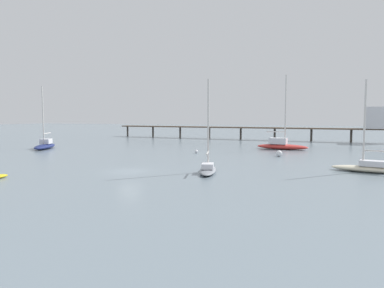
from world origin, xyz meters
The scene contains 8 objects.
ground_plane centered at (0.00, 0.00, 0.00)m, with size 400.00×400.00×0.00m, color slate.
pier centered at (17.92, 53.78, 4.44)m, with size 69.85×7.64×7.88m.
sailboat_red centered at (12.49, 31.11, 0.83)m, with size 9.23×3.53×13.05m.
sailboat_navy centered at (-27.55, 17.38, 0.72)m, with size 5.72×8.81×11.16m.
sailboat_gray centered at (8.05, 2.11, 0.60)m, with size 3.29×6.89×9.71m.
sailboat_cream centered at (23.73, 8.28, 0.61)m, with size 7.29×3.34×9.68m.
mooring_buoy_outer centered at (13.38, 19.58, 0.45)m, with size 0.90×0.90×0.90m, color silver.
mooring_buoy_inner centered at (0.55, 19.67, 0.28)m, with size 0.55×0.55×0.55m, color silver.
Camera 1 is at (19.02, -32.44, 5.87)m, focal length 32.84 mm.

